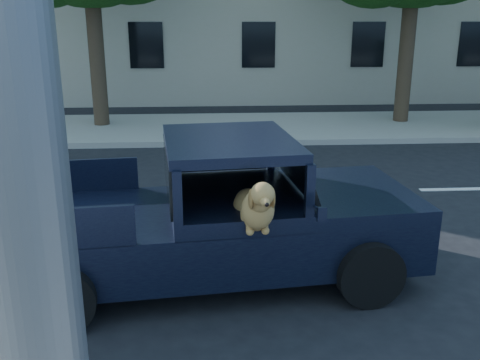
{
  "coord_description": "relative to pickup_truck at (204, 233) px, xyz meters",
  "views": [
    {
      "loc": [
        -0.91,
        -6.19,
        3.28
      ],
      "look_at": [
        -0.54,
        -0.3,
        1.43
      ],
      "focal_mm": 40.0,
      "sensor_mm": 36.0,
      "label": 1
    }
  ],
  "objects": [
    {
      "name": "ground",
      "position": [
        0.97,
        -0.07,
        -0.62
      ],
      "size": [
        120.0,
        120.0,
        0.0
      ],
      "primitive_type": "plane",
      "color": "black",
      "rests_on": "ground"
    },
    {
      "name": "pickup_truck",
      "position": [
        0.0,
        0.0,
        0.0
      ],
      "size": [
        5.33,
        2.81,
        1.84
      ],
      "rotation": [
        0.0,
        0.0,
        0.11
      ],
      "color": "black",
      "rests_on": "ground"
    },
    {
      "name": "far_sidewalk",
      "position": [
        0.97,
        9.13,
        -0.55
      ],
      "size": [
        60.0,
        4.0,
        0.15
      ],
      "primitive_type": "cube",
      "color": "gray",
      "rests_on": "ground"
    },
    {
      "name": "lane_stripes",
      "position": [
        2.97,
        3.33,
        -0.62
      ],
      "size": [
        21.6,
        0.14,
        0.01
      ],
      "primitive_type": null,
      "color": "silver",
      "rests_on": "ground"
    }
  ]
}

